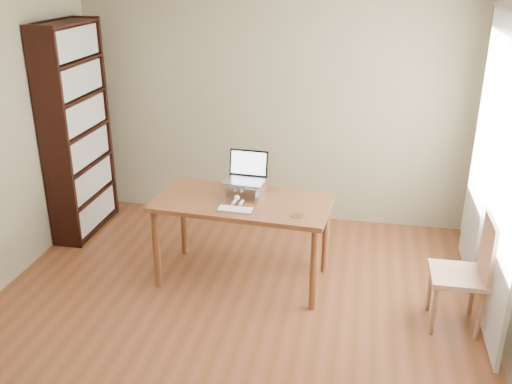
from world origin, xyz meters
name	(u,v)px	position (x,y,z in m)	size (l,w,h in m)	color
room	(222,173)	(0.03, 0.01, 1.30)	(4.04, 4.54, 2.64)	brown
bookshelf	(77,131)	(-1.83, 1.55, 1.05)	(0.30, 0.90, 2.10)	black
curtains	(497,170)	(1.92, 0.80, 1.17)	(0.03, 1.90, 2.25)	white
desk	(243,210)	(-0.02, 0.85, 0.66)	(1.51, 0.84, 0.75)	brown
laptop_stand	(244,188)	(-0.02, 0.93, 0.83)	(0.32, 0.25, 0.13)	silver
laptop	(246,173)	(-0.02, 0.99, 0.94)	(0.35, 0.30, 0.24)	silver
keyboard	(235,210)	(-0.03, 0.63, 0.76)	(0.29, 0.14, 0.02)	silver
coaster	(297,216)	(0.47, 0.63, 0.75)	(0.10, 0.10, 0.01)	#533D1C
cat	(244,188)	(-0.03, 0.97, 0.81)	(0.24, 0.48, 0.15)	#484138
chair	(468,270)	(1.77, 0.50, 0.48)	(0.40, 0.40, 0.90)	tan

